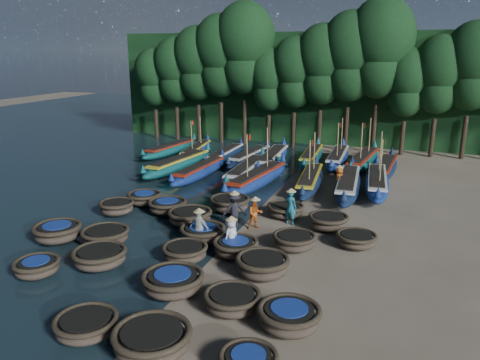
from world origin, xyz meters
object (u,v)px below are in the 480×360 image
(fisherman_5, at_px, (278,165))
(long_boat_5, at_px, (257,179))
(coracle_5, at_px, (37,267))
(long_boat_7, at_px, (348,185))
(coracle_19, at_px, (356,239))
(coracle_22, at_px, (230,203))
(coracle_18, at_px, (294,241))
(coracle_24, at_px, (328,221))
(long_boat_11, at_px, (225,155))
(coracle_15, at_px, (117,207))
(fisherman_0, at_px, (231,234))
(fisherman_2, at_px, (255,212))
(coracle_13, at_px, (236,247))
(coracle_2, at_px, (86,325))
(coracle_3, at_px, (152,339))
(coracle_7, at_px, (173,281))
(long_boat_17, at_px, (386,168))
(coracle_16, at_px, (190,217))
(coracle_17, at_px, (203,233))
(long_boat_12, at_px, (250,157))
(coracle_14, at_px, (262,265))
(coracle_23, at_px, (285,210))
(long_boat_13, at_px, (272,159))
(coracle_6, at_px, (100,257))
(long_boat_4, at_px, (247,171))
(fisherman_1, at_px, (291,205))
(coracle_12, at_px, (185,252))
(long_boat_8, at_px, (377,182))
(long_boat_6, at_px, (310,181))
(long_boat_14, at_px, (311,156))
(fisherman_3, at_px, (234,209))
(fisherman_4, at_px, (199,226))
(long_boat_10, at_px, (196,151))
(coracle_11, at_px, (105,236))
(long_boat_15, at_px, (338,158))
(coracle_10, at_px, (58,232))
(long_boat_2, at_px, (179,164))
(long_boat_16, at_px, (363,161))
(coracle_8, at_px, (232,300))

(fisherman_5, bearing_deg, long_boat_5, 85.55)
(coracle_5, relative_size, long_boat_7, 0.23)
(coracle_19, height_order, coracle_22, coracle_22)
(coracle_18, bearing_deg, coracle_24, 70.18)
(long_boat_11, bearing_deg, coracle_15, -93.74)
(fisherman_0, distance_m, fisherman_2, 3.08)
(coracle_13, bearing_deg, coracle_2, -108.60)
(coracle_2, xyz_separation_m, coracle_3, (2.32, -0.07, 0.07))
(coracle_15, height_order, coracle_18, coracle_15)
(coracle_7, xyz_separation_m, long_boat_17, (6.32, 19.59, 0.08))
(coracle_16, distance_m, fisherman_5, 10.82)
(coracle_17, relative_size, long_boat_12, 0.28)
(long_boat_7, height_order, fisherman_2, fisherman_2)
(coracle_14, bearing_deg, coracle_13, 139.34)
(coracle_23, relative_size, long_boat_13, 0.23)
(coracle_13, bearing_deg, coracle_24, 53.72)
(coracle_6, bearing_deg, coracle_24, 41.67)
(coracle_18, relative_size, coracle_19, 0.95)
(coracle_23, relative_size, fisherman_2, 1.13)
(long_boat_4, height_order, long_boat_5, long_boat_5)
(fisherman_1, bearing_deg, long_boat_7, -90.54)
(coracle_13, bearing_deg, coracle_12, -148.34)
(long_boat_8, bearing_deg, coracle_13, -116.89)
(coracle_17, bearing_deg, long_boat_6, 73.78)
(coracle_19, bearing_deg, long_boat_14, 108.32)
(coracle_19, distance_m, fisherman_3, 5.95)
(fisherman_4, height_order, fisherman_5, fisherman_4)
(coracle_17, distance_m, long_boat_13, 14.91)
(long_boat_10, distance_m, fisherman_2, 16.44)
(coracle_11, bearing_deg, coracle_24, 29.32)
(coracle_7, bearing_deg, coracle_3, -72.33)
(coracle_15, distance_m, long_boat_15, 17.83)
(long_boat_17, bearing_deg, coracle_10, -124.07)
(coracle_3, distance_m, long_boat_13, 22.97)
(long_boat_6, relative_size, fisherman_0, 4.47)
(coracle_18, bearing_deg, long_boat_2, 135.97)
(coracle_22, bearing_deg, coracle_10, -132.42)
(coracle_17, distance_m, long_boat_10, 17.63)
(coracle_2, distance_m, fisherman_1, 11.96)
(long_boat_4, height_order, long_boat_15, long_boat_15)
(coracle_14, height_order, coracle_19, coracle_14)
(long_boat_15, height_order, long_boat_16, long_boat_16)
(coracle_8, relative_size, long_boat_10, 0.32)
(long_boat_7, relative_size, long_boat_14, 1.08)
(coracle_13, height_order, long_boat_7, long_boat_7)
(coracle_15, xyz_separation_m, fisherman_1, (8.97, 1.75, 0.55))
(fisherman_5, bearing_deg, long_boat_7, 156.23)
(long_boat_16, bearing_deg, long_boat_6, -104.63)
(long_boat_2, relative_size, long_boat_15, 1.04)
(coracle_11, bearing_deg, fisherman_0, 10.19)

